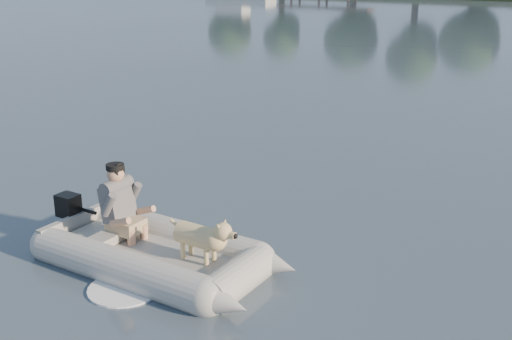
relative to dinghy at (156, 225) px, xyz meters
The scene contains 5 objects.
water 0.82m from the dinghy, 130.61° to the left, with size 160.00×160.00×0.00m, color #515F6E.
dinghy is the anchor object (origin of this frame).
man 0.73m from the dinghy, behind, with size 0.73×0.62×1.08m, color #5B5C5F, non-canonical shape.
dog 0.66m from the dinghy, ahead, with size 0.94×0.33×0.62m, color #D3BA79, non-canonical shape.
outboard_motor 1.69m from the dinghy, behind, with size 0.42×0.29×0.79m, color black, non-canonical shape.
Camera 1 is at (5.51, -6.42, 3.98)m, focal length 45.00 mm.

